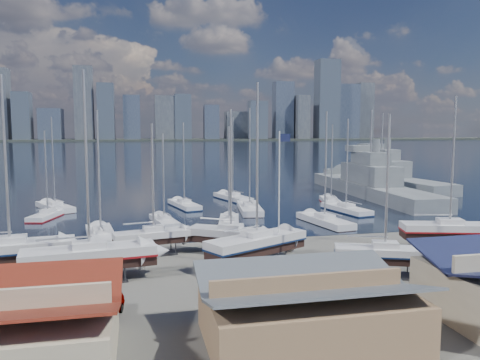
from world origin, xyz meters
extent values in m
plane|color=#605E59|center=(0.00, -10.00, 0.00)|extent=(1400.00, 1400.00, 0.00)
cube|color=#172337|center=(0.00, 300.00, -0.15)|extent=(1400.00, 600.00, 0.40)
cube|color=#2D332D|center=(0.00, 560.00, 1.10)|extent=(1400.00, 80.00, 2.20)
cube|color=#3D4756|center=(-141.97, 552.31, 30.18)|extent=(19.55, 21.83, 55.97)
cube|color=#475166|center=(-111.19, 558.58, 20.77)|extent=(26.03, 30.49, 37.14)
cube|color=#595E66|center=(-70.96, 546.95, 46.02)|extent=(21.60, 16.58, 87.63)
cube|color=#3D4756|center=(-45.38, 548.38, 36.00)|extent=(19.42, 28.42, 67.60)
cube|color=#475166|center=(-15.00, 551.59, 29.25)|extent=(20.24, 23.80, 54.09)
cube|color=#595E66|center=(25.78, 548.33, 29.20)|extent=(24.62, 19.72, 54.00)
cube|color=#3D4756|center=(47.64, 546.55, 30.18)|extent=(20.75, 17.93, 55.97)
cube|color=#475166|center=(84.09, 544.87, 23.71)|extent=(18.36, 16.25, 43.03)
cube|color=#595E66|center=(120.24, 563.78, 20.05)|extent=(28.49, 22.03, 35.69)
cube|color=#3D4756|center=(145.71, 546.00, 26.75)|extent=(23.34, 17.87, 49.11)
cube|color=#475166|center=(184.98, 560.84, 40.18)|extent=(25.35, 19.79, 75.95)
cube|color=#595E66|center=(208.39, 554.33, 31.04)|extent=(17.00, 27.45, 57.67)
cube|color=#3D4756|center=(245.53, 554.25, 55.22)|extent=(29.28, 24.05, 106.04)
cube|color=#475166|center=(277.54, 563.71, 39.40)|extent=(30.82, 28.37, 74.41)
cube|color=#595E66|center=(307.39, 565.54, 40.94)|extent=(21.74, 17.03, 77.48)
cube|color=#8C6B4C|center=(0.00, -26.00, 1.50)|extent=(12.00, 8.00, 3.00)
cube|color=#595E66|center=(0.00, -26.00, 3.54)|extent=(12.60, 8.40, 1.27)
cube|color=#2D2D33|center=(-20.51, -8.30, 0.08)|extent=(6.06, 3.33, 0.16)
cube|color=black|center=(-20.51, -8.30, 1.62)|extent=(10.75, 3.76, 0.84)
cube|color=silver|center=(-20.51, -8.30, 2.46)|extent=(10.80, 4.20, 0.84)
cube|color=#0C1D40|center=(-20.51, -8.30, 2.08)|extent=(10.91, 4.24, 0.17)
cube|color=silver|center=(-20.51, -8.30, 3.13)|extent=(2.82, 2.07, 0.50)
cylinder|color=#B2B2B7|center=(-20.51, -8.30, 9.98)|extent=(0.22, 0.22, 14.20)
cube|color=#2D2D33|center=(-13.64, -11.71, 0.08)|extent=(6.16, 3.46, 0.16)
cube|color=black|center=(-13.64, -11.71, 1.63)|extent=(10.88, 3.98, 0.85)
cube|color=silver|center=(-13.64, -11.71, 2.48)|extent=(10.94, 4.42, 0.85)
cube|color=maroon|center=(-13.64, -11.71, 2.08)|extent=(11.05, 4.46, 0.17)
cube|color=silver|center=(-13.64, -11.71, 3.15)|extent=(2.88, 2.14, 0.50)
cylinder|color=#B2B2B7|center=(-13.64, -11.71, 10.08)|extent=(0.22, 0.22, 14.35)
cube|color=#2D2D33|center=(-8.17, -4.31, 0.08)|extent=(4.66, 2.81, 0.16)
cube|color=black|center=(-8.17, -4.31, 1.52)|extent=(8.13, 3.40, 0.63)
cube|color=silver|center=(-8.17, -4.31, 2.15)|extent=(8.20, 3.73, 0.63)
cube|color=silver|center=(-8.17, -4.31, 2.72)|extent=(2.20, 1.69, 0.50)
cylinder|color=#B2B2B7|center=(-8.17, -4.31, 7.81)|extent=(0.22, 0.22, 10.69)
cube|color=#2D2D33|center=(0.96, -10.24, 0.08)|extent=(6.20, 4.92, 0.16)
cube|color=black|center=(0.96, -10.24, 1.61)|extent=(10.21, 6.96, 0.82)
cube|color=silver|center=(0.96, -10.24, 2.43)|extent=(10.41, 7.34, 0.82)
cube|color=#0C1D40|center=(0.96, -10.24, 2.05)|extent=(10.52, 7.41, 0.16)
cube|color=silver|center=(0.96, -10.24, 3.09)|extent=(3.07, 2.72, 0.50)
cylinder|color=#B2B2B7|center=(0.96, -10.24, 9.77)|extent=(0.22, 0.22, 13.85)
cube|color=#2D2D33|center=(-0.58, -5.74, 0.08)|extent=(5.29, 4.49, 0.16)
cube|color=black|center=(-0.58, -5.74, 1.55)|extent=(8.57, 6.52, 0.71)
cube|color=silver|center=(-0.58, -5.74, 2.26)|extent=(8.77, 6.83, 0.71)
cube|color=silver|center=(-0.58, -5.74, 2.86)|extent=(2.66, 2.44, 0.50)
cylinder|color=#B2B2B7|center=(-0.58, -5.74, 8.57)|extent=(0.22, 0.22, 11.91)
cube|color=#2D2D33|center=(10.84, -15.67, 0.08)|extent=(5.04, 3.60, 0.16)
cube|color=black|center=(10.84, -15.67, 1.53)|extent=(8.52, 4.83, 0.67)
cube|color=silver|center=(10.84, -15.67, 2.20)|extent=(8.64, 5.15, 0.67)
cube|color=#0C1D40|center=(10.84, -15.67, 1.90)|extent=(8.73, 5.21, 0.13)
cube|color=silver|center=(10.84, -15.67, 2.79)|extent=(2.45, 2.05, 0.50)
cylinder|color=#B2B2B7|center=(10.84, -15.67, 8.18)|extent=(0.22, 0.22, 11.28)
cube|color=#2D2D33|center=(22.23, -8.75, 0.08)|extent=(5.85, 3.83, 0.16)
cube|color=black|center=(22.23, -8.75, 1.59)|extent=(10.05, 4.89, 0.78)
cube|color=silver|center=(22.23, -8.75, 2.37)|extent=(10.16, 5.29, 0.78)
cube|color=maroon|center=(22.23, -8.75, 2.01)|extent=(10.26, 5.34, 0.16)
cube|color=silver|center=(22.23, -8.75, 3.02)|extent=(2.80, 2.24, 0.50)
cylinder|color=#B2B2B7|center=(22.23, -8.75, 9.37)|extent=(0.22, 0.22, 13.21)
cube|color=black|center=(-22.29, 19.25, -0.23)|extent=(4.27, 8.87, 0.69)
cube|color=silver|center=(-22.29, 19.25, 0.46)|extent=(4.62, 8.96, 0.69)
cube|color=maroon|center=(-22.29, 19.25, 0.15)|extent=(4.67, 9.05, 0.14)
cube|color=silver|center=(-22.29, 19.25, 1.06)|extent=(1.97, 2.47, 0.50)
cylinder|color=#B2B2B7|center=(-22.29, 19.25, 6.63)|extent=(0.22, 0.22, 11.65)
cube|color=black|center=(-22.44, 26.11, -0.27)|extent=(6.94, 10.04, 0.81)
cube|color=silver|center=(-22.44, 26.11, 0.54)|extent=(7.31, 10.24, 0.81)
cube|color=silver|center=(-22.44, 26.11, 1.19)|extent=(2.70, 3.03, 0.50)
cylinder|color=#B2B2B7|center=(-22.44, 26.11, 7.77)|extent=(0.22, 0.22, 13.66)
cube|color=black|center=(-13.89, 3.63, -0.28)|extent=(3.93, 10.47, 0.82)
cube|color=silver|center=(-13.89, 3.63, 0.54)|extent=(4.36, 10.54, 0.82)
cube|color=#0C1D40|center=(-13.89, 3.63, 0.16)|extent=(4.40, 10.64, 0.16)
cube|color=silver|center=(-13.89, 3.63, 1.20)|extent=(2.08, 2.78, 0.50)
cylinder|color=#B2B2B7|center=(-13.89, 3.63, 7.85)|extent=(0.22, 0.22, 13.80)
cube|color=black|center=(-6.29, 11.24, -0.22)|extent=(3.44, 8.60, 0.67)
cube|color=silver|center=(-6.29, 11.24, 0.45)|extent=(3.78, 8.66, 0.67)
cube|color=silver|center=(-6.29, 11.24, 1.04)|extent=(1.75, 2.31, 0.50)
cylinder|color=#B2B2B7|center=(-6.29, 11.24, 6.44)|extent=(0.22, 0.22, 11.31)
cube|color=black|center=(-2.34, 24.12, -0.25)|extent=(4.43, 9.79, 0.76)
cube|color=silver|center=(-2.34, 24.12, 0.51)|extent=(4.82, 9.88, 0.76)
cube|color=#0C1D40|center=(-2.34, 24.12, 0.16)|extent=(4.86, 9.98, 0.15)
cube|color=silver|center=(-2.34, 24.12, 1.14)|extent=(2.11, 2.69, 0.50)
cylinder|color=#B2B2B7|center=(-2.34, 24.12, 7.31)|extent=(0.22, 0.22, 12.85)
cube|color=black|center=(1.98, 8.28, -0.24)|extent=(3.99, 9.27, 0.72)
cube|color=silver|center=(1.98, 8.28, 0.48)|extent=(4.36, 9.35, 0.72)
cube|color=maroon|center=(1.98, 8.28, 0.15)|extent=(4.41, 9.44, 0.14)
cube|color=silver|center=(1.98, 8.28, 1.09)|extent=(1.95, 2.52, 0.50)
cylinder|color=#B2B2B7|center=(1.98, 8.28, 6.93)|extent=(0.22, 0.22, 12.18)
cube|color=black|center=(7.11, 18.04, -0.30)|extent=(4.01, 11.24, 0.88)
cube|color=silver|center=(7.11, 18.04, 0.58)|extent=(4.46, 11.30, 0.88)
cube|color=silver|center=(7.11, 18.04, 1.27)|extent=(2.18, 2.96, 0.50)
cylinder|color=#B2B2B7|center=(7.11, 18.04, 8.44)|extent=(0.22, 0.22, 14.84)
cube|color=black|center=(6.97, 30.28, -0.28)|extent=(5.22, 10.54, 0.82)
cube|color=silver|center=(6.97, 30.28, 0.54)|extent=(5.63, 10.66, 0.82)
cube|color=#0C1D40|center=(6.97, 30.28, 0.17)|extent=(5.69, 10.77, 0.16)
cube|color=silver|center=(6.97, 30.28, 1.20)|extent=(2.37, 2.95, 0.50)
cylinder|color=#B2B2B7|center=(6.97, 30.28, 7.88)|extent=(0.22, 0.22, 13.86)
cube|color=black|center=(14.56, 6.34, -0.28)|extent=(4.19, 10.62, 0.83)
cube|color=silver|center=(14.56, 6.34, 0.55)|extent=(4.61, 10.69, 0.83)
cube|color=silver|center=(14.56, 6.34, 1.21)|extent=(2.15, 2.85, 0.50)
cylinder|color=#B2B2B7|center=(14.56, 6.34, 7.95)|extent=(0.22, 0.22, 13.97)
cube|color=black|center=(21.42, 14.38, -0.27)|extent=(4.11, 10.13, 0.79)
cube|color=silver|center=(21.42, 14.38, 0.52)|extent=(4.52, 10.21, 0.79)
cube|color=#0C1D40|center=(21.42, 14.38, 0.16)|extent=(4.57, 10.31, 0.16)
cube|color=silver|center=(21.42, 14.38, 1.17)|extent=(2.08, 2.73, 0.50)
cylinder|color=#B2B2B7|center=(21.42, 14.38, 7.58)|extent=(0.22, 0.22, 13.32)
cube|color=black|center=(22.34, 22.19, -0.25)|extent=(4.35, 9.61, 0.75)
cube|color=silver|center=(22.34, 22.19, 0.50)|extent=(4.73, 9.70, 0.75)
cube|color=maroon|center=(22.34, 22.19, 0.15)|extent=(4.77, 9.80, 0.15)
cube|color=silver|center=(22.34, 22.19, 1.12)|extent=(2.07, 2.64, 0.50)
cylinder|color=#B2B2B7|center=(22.34, 22.19, 7.18)|extent=(0.22, 0.22, 12.62)
cube|color=slate|center=(34.01, 30.82, 0.45)|extent=(8.86, 44.22, 3.96)
cube|color=slate|center=(34.01, 30.82, 4.22)|extent=(6.26, 15.61, 3.60)
cube|color=slate|center=(34.01, 30.82, 7.22)|extent=(4.58, 8.96, 2.40)
cube|color=slate|center=(34.19, 35.21, 8.92)|extent=(5.10, 4.60, 1.20)
cylinder|color=#B2B2B7|center=(34.01, 30.82, 12.42)|extent=(0.30, 0.30, 8.00)
cube|color=slate|center=(44.50, 45.40, 0.43)|extent=(10.95, 42.57, 3.79)
cube|color=slate|center=(44.50, 45.40, 4.12)|extent=(6.85, 15.21, 3.60)
cube|color=slate|center=(44.50, 45.40, 7.12)|extent=(4.87, 8.79, 2.40)
cube|color=slate|center=(44.08, 49.58, 8.82)|extent=(5.12, 4.66, 1.20)
cylinder|color=#B2B2B7|center=(44.50, 45.40, 12.32)|extent=(0.30, 0.30, 8.00)
imported|color=gray|center=(-12.05, -20.12, 0.78)|extent=(2.95, 4.90, 1.56)
imported|color=gray|center=(-1.88, -21.43, 0.76)|extent=(4.87, 2.91, 1.52)
imported|color=gray|center=(0.49, -21.40, 0.79)|extent=(4.74, 6.25, 1.58)
imported|color=gray|center=(5.87, -20.84, 0.66)|extent=(3.18, 4.89, 1.32)
cylinder|color=white|center=(3.28, -9.49, 6.20)|extent=(0.12, 0.12, 12.40)
cube|color=#13183B|center=(3.79, -9.49, 11.78)|extent=(1.03, 0.05, 0.72)
camera|label=1|loc=(-9.64, -51.06, 12.41)|focal=35.00mm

